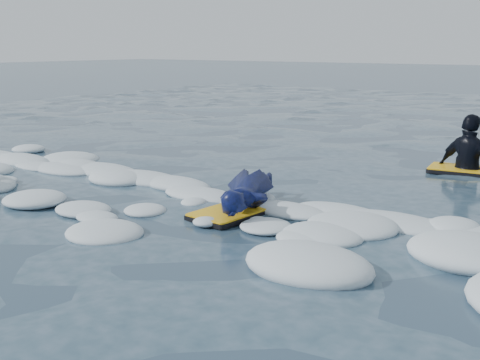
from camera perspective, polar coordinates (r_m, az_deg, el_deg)
ground at (r=6.69m, az=-7.35°, el=-4.71°), size 120.00×120.00×0.00m
foam_band at (r=7.44m, az=-1.92°, el=-2.82°), size 12.00×3.10×0.30m
prone_woman_unit at (r=7.29m, az=0.51°, el=-1.30°), size 1.25×1.79×0.44m
waiting_rider_unit at (r=10.16m, az=20.82°, el=0.83°), size 1.27×0.81×1.79m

